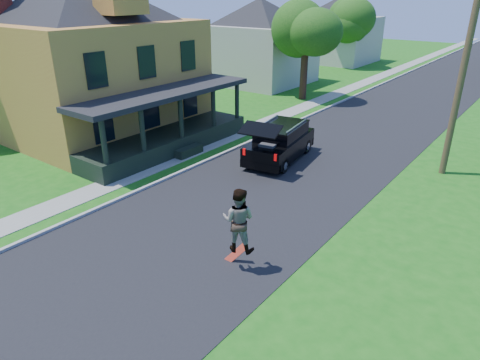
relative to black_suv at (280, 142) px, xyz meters
The scene contains 14 objects.
ground 8.47m from the black_suv, 80.43° to the right, with size 140.00×140.00×0.00m, color #155B12.
street 11.81m from the black_suv, 83.18° to the left, with size 8.00×120.00×0.02m, color black.
curb 12.03m from the black_suv, 102.77° to the left, with size 0.15×120.00×0.12m, color gray.
sidewalk 12.46m from the black_suv, 109.75° to the left, with size 1.30×120.00×0.03m, color gray.
front_walk 8.47m from the black_suv, 164.13° to the right, with size 6.50×1.20×0.03m, color gray.
main_house 12.31m from the black_suv, 168.55° to the right, with size 15.56×15.56×10.10m.
neighbor_house_mid 20.09m from the black_suv, 127.63° to the left, with size 12.78×12.78×8.30m.
neighbor_house_far 34.09m from the black_suv, 110.89° to the left, with size 12.78×12.78×8.30m.
black_suv is the anchor object (origin of this frame).
skateboarder 9.35m from the black_suv, 65.28° to the right, with size 1.17×1.05×1.98m.
skateboard 9.09m from the black_suv, 66.16° to the right, with size 0.69×0.36×0.78m.
tree_left_mid 14.13m from the black_suv, 114.70° to the left, with size 5.19×4.87×7.57m.
tree_left_far 30.31m from the black_suv, 108.69° to the left, with size 6.12×6.28×7.77m.
utility_pole_near 8.93m from the black_suv, 23.85° to the left, with size 1.77×0.47×10.95m.
Camera 1 is at (9.04, -8.75, 7.66)m, focal length 32.00 mm.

